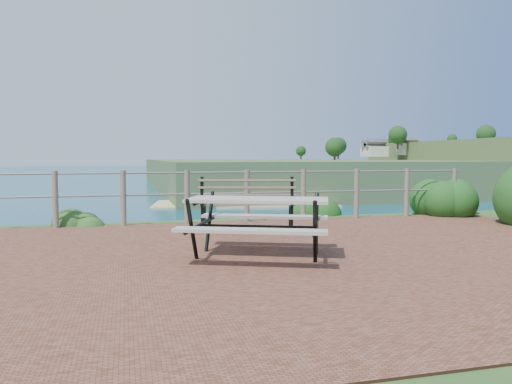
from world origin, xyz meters
TOP-DOWN VIEW (x-y plane):
  - ground at (0.00, 0.00)m, footprint 10.00×7.00m
  - ocean at (0.00, 200.00)m, footprint 1200.00×1200.00m
  - safety_railing at (0.00, 3.35)m, footprint 9.40×0.10m
  - distant_bay at (173.07, 202.61)m, footprint 290.00×232.36m
  - picnic_table at (-0.67, 0.01)m, footprint 1.87×1.40m
  - park_bench at (-0.24, 2.33)m, footprint 1.67×0.80m
  - shrub_right_edge at (4.57, 3.47)m, footprint 1.12×1.12m
  - shrub_lip_west at (-3.06, 3.68)m, footprint 0.73×0.73m
  - shrub_lip_east at (1.77, 4.23)m, footprint 0.78×0.78m

SIDE VIEW (x-z plane):
  - distant_bay at x=173.07m, z-range -13.52..10.48m
  - ground at x=0.00m, z-range -0.06..0.06m
  - ocean at x=0.00m, z-range 0.00..0.00m
  - shrub_right_edge at x=4.57m, z-range -0.80..0.80m
  - shrub_lip_west at x=-3.06m, z-range -0.22..0.22m
  - shrub_lip_east at x=1.77m, z-range -0.26..0.26m
  - picnic_table at x=-0.67m, z-range 0.10..0.83m
  - safety_railing at x=0.00m, z-range 0.07..1.07m
  - park_bench at x=-0.24m, z-range 0.15..1.06m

